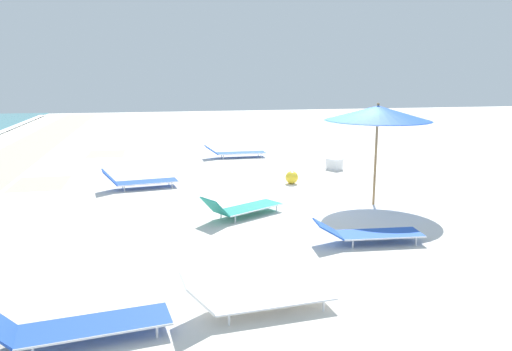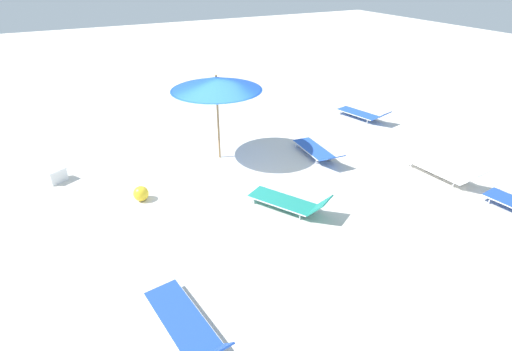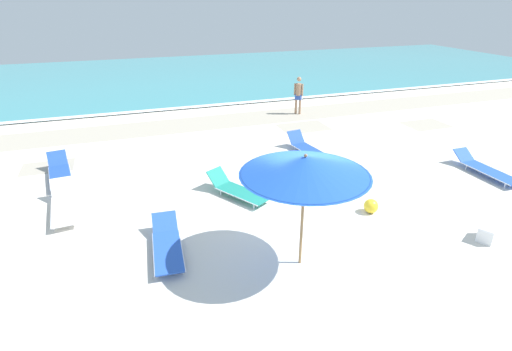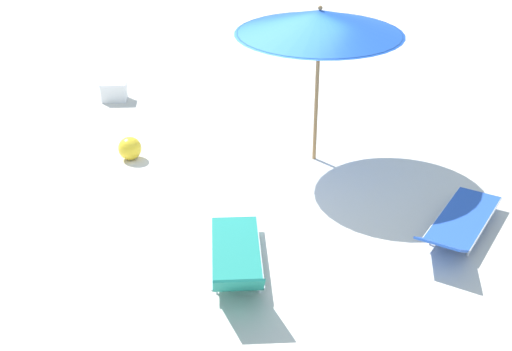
{
  "view_description": "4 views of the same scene",
  "coord_description": "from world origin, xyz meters",
  "px_view_note": "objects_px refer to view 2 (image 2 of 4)",
  "views": [
    {
      "loc": [
        -11.92,
        3.95,
        3.27
      ],
      "look_at": [
        0.12,
        1.46,
        0.7
      ],
      "focal_mm": 35.0,
      "sensor_mm": 36.0,
      "label": 1
    },
    {
      "loc": [
        3.33,
        8.83,
        5.35
      ],
      "look_at": [
        -0.25,
        1.88,
        1.06
      ],
      "focal_mm": 28.0,
      "sensor_mm": 36.0,
      "label": 2
    },
    {
      "loc": [
        -3.89,
        -7.73,
        5.3
      ],
      "look_at": [
        -0.85,
        1.04,
        1.05
      ],
      "focal_mm": 28.0,
      "sensor_mm": 36.0,
      "label": 3
    },
    {
      "loc": [
        -4.57,
        8.43,
        5.16
      ],
      "look_at": [
        -0.91,
        1.17,
        0.92
      ],
      "focal_mm": 50.0,
      "sensor_mm": 36.0,
      "label": 4
    }
  ],
  "objects_px": {
    "sun_lounger_under_umbrella": "(187,325)",
    "sun_lounger_mid_beach_pair_b": "(290,202)",
    "sun_lounger_near_water_right": "(363,114)",
    "sun_lounger_near_water_left": "(317,151)",
    "sun_lounger_beside_umbrella": "(445,171)",
    "beach_umbrella": "(216,84)",
    "cooler_box": "(56,175)",
    "beach_ball": "(141,194)"
  },
  "relations": [
    {
      "from": "sun_lounger_under_umbrella",
      "to": "sun_lounger_beside_umbrella",
      "type": "distance_m",
      "value": 8.14
    },
    {
      "from": "beach_umbrella",
      "to": "sun_lounger_mid_beach_pair_b",
      "type": "bearing_deg",
      "value": 96.49
    },
    {
      "from": "beach_umbrella",
      "to": "beach_ball",
      "type": "height_order",
      "value": "beach_umbrella"
    },
    {
      "from": "cooler_box",
      "to": "beach_ball",
      "type": "bearing_deg",
      "value": -77.52
    },
    {
      "from": "sun_lounger_beside_umbrella",
      "to": "sun_lounger_near_water_right",
      "type": "relative_size",
      "value": 1.01
    },
    {
      "from": "beach_umbrella",
      "to": "beach_ball",
      "type": "distance_m",
      "value": 3.66
    },
    {
      "from": "sun_lounger_under_umbrella",
      "to": "sun_lounger_beside_umbrella",
      "type": "xyz_separation_m",
      "value": [
        -7.95,
        -1.74,
        -0.0
      ]
    },
    {
      "from": "sun_lounger_near_water_left",
      "to": "beach_ball",
      "type": "distance_m",
      "value": 5.33
    },
    {
      "from": "sun_lounger_beside_umbrella",
      "to": "beach_ball",
      "type": "distance_m",
      "value": 8.12
    },
    {
      "from": "sun_lounger_near_water_left",
      "to": "cooler_box",
      "type": "distance_m",
      "value": 7.42
    },
    {
      "from": "sun_lounger_under_umbrella",
      "to": "sun_lounger_near_water_right",
      "type": "distance_m",
      "value": 11.01
    },
    {
      "from": "beach_umbrella",
      "to": "sun_lounger_near_water_left",
      "type": "xyz_separation_m",
      "value": [
        -2.64,
        1.33,
        -2.07
      ]
    },
    {
      "from": "beach_umbrella",
      "to": "sun_lounger_mid_beach_pair_b",
      "type": "relative_size",
      "value": 1.26
    },
    {
      "from": "sun_lounger_beside_umbrella",
      "to": "beach_ball",
      "type": "xyz_separation_m",
      "value": [
        7.67,
        -2.67,
        -0.03
      ]
    },
    {
      "from": "beach_umbrella",
      "to": "sun_lounger_near_water_right",
      "type": "distance_m",
      "value": 6.4
    },
    {
      "from": "sun_lounger_near_water_left",
      "to": "sun_lounger_mid_beach_pair_b",
      "type": "bearing_deg",
      "value": 47.0
    },
    {
      "from": "sun_lounger_under_umbrella",
      "to": "sun_lounger_mid_beach_pair_b",
      "type": "bearing_deg",
      "value": -153.05
    },
    {
      "from": "sun_lounger_near_water_left",
      "to": "sun_lounger_beside_umbrella",
      "type": "bearing_deg",
      "value": 135.01
    },
    {
      "from": "sun_lounger_near_water_left",
      "to": "sun_lounger_mid_beach_pair_b",
      "type": "xyz_separation_m",
      "value": [
        2.25,
        2.09,
        0.01
      ]
    },
    {
      "from": "cooler_box",
      "to": "sun_lounger_mid_beach_pair_b",
      "type": "bearing_deg",
      "value": -69.4
    },
    {
      "from": "sun_lounger_beside_umbrella",
      "to": "cooler_box",
      "type": "distance_m",
      "value": 10.58
    },
    {
      "from": "beach_umbrella",
      "to": "sun_lounger_beside_umbrella",
      "type": "distance_m",
      "value": 6.73
    },
    {
      "from": "sun_lounger_mid_beach_pair_b",
      "to": "beach_ball",
      "type": "xyz_separation_m",
      "value": [
        3.07,
        -2.05,
        -0.03
      ]
    },
    {
      "from": "sun_lounger_under_umbrella",
      "to": "beach_ball",
      "type": "distance_m",
      "value": 4.42
    },
    {
      "from": "sun_lounger_beside_umbrella",
      "to": "sun_lounger_near_water_right",
      "type": "height_order",
      "value": "sun_lounger_beside_umbrella"
    },
    {
      "from": "beach_umbrella",
      "to": "sun_lounger_near_water_right",
      "type": "bearing_deg",
      "value": -174.66
    },
    {
      "from": "sun_lounger_near_water_right",
      "to": "beach_ball",
      "type": "bearing_deg",
      "value": -0.74
    },
    {
      "from": "beach_umbrella",
      "to": "cooler_box",
      "type": "xyz_separation_m",
      "value": [
        4.51,
        -0.64,
        -2.08
      ]
    },
    {
      "from": "sun_lounger_under_umbrella",
      "to": "cooler_box",
      "type": "relative_size",
      "value": 3.5
    },
    {
      "from": "beach_umbrella",
      "to": "sun_lounger_near_water_left",
      "type": "height_order",
      "value": "beach_umbrella"
    },
    {
      "from": "sun_lounger_mid_beach_pair_b",
      "to": "cooler_box",
      "type": "distance_m",
      "value": 6.36
    },
    {
      "from": "sun_lounger_mid_beach_pair_b",
      "to": "cooler_box",
      "type": "xyz_separation_m",
      "value": [
        4.9,
        -4.06,
        -0.03
      ]
    },
    {
      "from": "beach_umbrella",
      "to": "sun_lounger_under_umbrella",
      "type": "distance_m",
      "value": 6.81
    },
    {
      "from": "sun_lounger_mid_beach_pair_b",
      "to": "sun_lounger_near_water_left",
      "type": "bearing_deg",
      "value": -167.28
    },
    {
      "from": "beach_umbrella",
      "to": "sun_lounger_near_water_left",
      "type": "relative_size",
      "value": 1.21
    },
    {
      "from": "sun_lounger_near_water_left",
      "to": "sun_lounger_mid_beach_pair_b",
      "type": "height_order",
      "value": "sun_lounger_mid_beach_pair_b"
    },
    {
      "from": "sun_lounger_beside_umbrella",
      "to": "beach_umbrella",
      "type": "bearing_deg",
      "value": -44.29
    },
    {
      "from": "sun_lounger_near_water_left",
      "to": "sun_lounger_near_water_right",
      "type": "distance_m",
      "value": 3.88
    },
    {
      "from": "sun_lounger_under_umbrella",
      "to": "cooler_box",
      "type": "bearing_deg",
      "value": -84.7
    },
    {
      "from": "beach_umbrella",
      "to": "sun_lounger_beside_umbrella",
      "type": "bearing_deg",
      "value": 141.0
    },
    {
      "from": "beach_umbrella",
      "to": "beach_ball",
      "type": "bearing_deg",
      "value": 26.97
    },
    {
      "from": "sun_lounger_beside_umbrella",
      "to": "sun_lounger_mid_beach_pair_b",
      "type": "distance_m",
      "value": 4.63
    }
  ]
}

